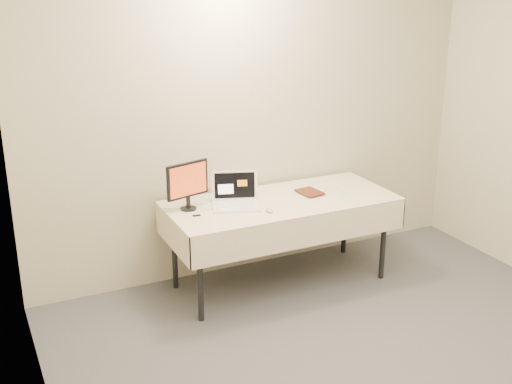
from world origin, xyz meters
name	(u,v)px	position (x,y,z in m)	size (l,w,h in m)	color
back_wall	(257,115)	(0.00, 2.50, 1.35)	(4.00, 0.10, 2.70)	beige
table	(281,207)	(0.00, 2.05, 0.68)	(1.86, 0.81, 0.74)	black
laptop	(236,198)	(-0.38, 2.09, 0.80)	(0.44, 0.40, 0.26)	white
monitor	(187,182)	(-0.75, 2.16, 0.96)	(0.36, 0.16, 0.38)	black
book	(302,183)	(0.21, 2.07, 0.85)	(0.16, 0.02, 0.22)	maroon
alarm_clock	(222,195)	(-0.41, 2.30, 0.76)	(0.12, 0.08, 0.04)	black
clicker	(269,210)	(-0.21, 1.84, 0.75)	(0.05, 0.09, 0.02)	#BABABC
paper_form	(334,191)	(0.51, 2.06, 0.74)	(0.11, 0.28, 0.00)	beige
usb_dongle	(197,216)	(-0.74, 2.00, 0.74)	(0.06, 0.02, 0.01)	black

